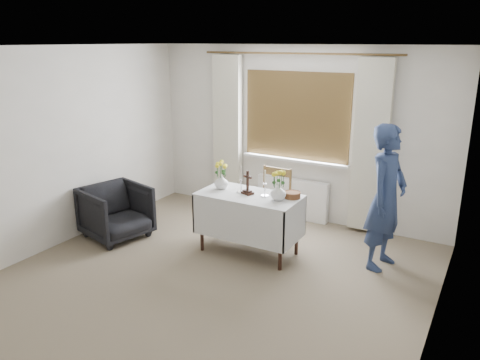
% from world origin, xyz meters
% --- Properties ---
extents(ground, '(5.00, 5.00, 0.00)m').
position_xyz_m(ground, '(0.00, 0.00, 0.00)').
color(ground, gray).
rests_on(ground, ground).
extents(altar_table, '(1.24, 0.64, 0.76)m').
position_xyz_m(altar_table, '(0.02, 1.04, 0.38)').
color(altar_table, white).
rests_on(altar_table, ground).
extents(wooden_chair, '(0.45, 0.45, 0.96)m').
position_xyz_m(wooden_chair, '(0.08, 1.52, 0.48)').
color(wooden_chair, brown).
rests_on(wooden_chair, ground).
extents(armchair, '(0.95, 0.93, 0.71)m').
position_xyz_m(armchair, '(-1.74, 0.58, 0.36)').
color(armchair, black).
rests_on(armchair, ground).
extents(person, '(0.52, 0.68, 1.68)m').
position_xyz_m(person, '(1.54, 1.50, 0.84)').
color(person, navy).
rests_on(person, ground).
extents(radiator, '(1.10, 0.10, 0.60)m').
position_xyz_m(radiator, '(0.00, 2.42, 0.30)').
color(radiator, white).
rests_on(radiator, ground).
extents(wooden_cross, '(0.16, 0.13, 0.29)m').
position_xyz_m(wooden_cross, '(-0.01, 1.05, 0.91)').
color(wooden_cross, black).
rests_on(wooden_cross, altar_table).
extents(candlestick_left, '(0.12, 0.12, 0.33)m').
position_xyz_m(candlestick_left, '(-0.11, 1.07, 0.93)').
color(candlestick_left, silver).
rests_on(candlestick_left, altar_table).
extents(candlestick_right, '(0.09, 0.09, 0.32)m').
position_xyz_m(candlestick_right, '(0.21, 1.08, 0.92)').
color(candlestick_right, silver).
rests_on(candlestick_right, altar_table).
extents(flower_vase_left, '(0.23, 0.23, 0.18)m').
position_xyz_m(flower_vase_left, '(-0.39, 1.07, 0.85)').
color(flower_vase_left, silver).
rests_on(flower_vase_left, altar_table).
extents(flower_vase_right, '(0.20, 0.20, 0.19)m').
position_xyz_m(flower_vase_right, '(0.41, 1.04, 0.86)').
color(flower_vase_right, silver).
rests_on(flower_vase_right, altar_table).
extents(wicker_basket, '(0.24, 0.24, 0.07)m').
position_xyz_m(wicker_basket, '(0.52, 1.19, 0.80)').
color(wicker_basket, brown).
rests_on(wicker_basket, altar_table).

